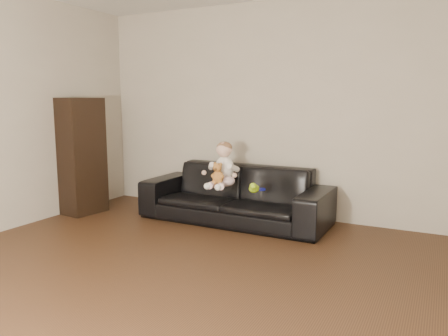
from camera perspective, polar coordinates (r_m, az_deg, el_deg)
The scene contains 10 objects.
floor at distance 3.24m, azimuth -9.79°, elevation -17.40°, with size 5.50×5.50×0.00m, color #402716.
wall_back at distance 5.36m, azimuth 7.81°, elevation 7.46°, with size 5.00×5.00×0.00m, color #B3AA97.
sofa at distance 5.17m, azimuth 1.45°, elevation -3.44°, with size 2.21×0.86×0.65m, color black.
cabinet at distance 5.77m, azimuth -18.06°, elevation 1.48°, with size 0.36×0.50×1.45m, color black.
shelf_item at distance 5.73m, azimuth -18.08°, elevation 4.72°, with size 0.18×0.25×0.28m, color silver.
baby at distance 5.04m, azimuth -0.08°, elevation 0.11°, with size 0.39×0.47×0.53m.
teddy_bear at distance 4.91m, azimuth -0.82°, elevation -0.74°, with size 0.14×0.14×0.24m.
toy_green at distance 4.76m, azimuth 3.95°, elevation -2.69°, with size 0.11×0.14×0.09m, color #94C717.
toy_rattle at distance 4.90m, azimuth 3.98°, elevation -2.56°, with size 0.06×0.06×0.06m, color #E8461B.
toy_blue_disc at distance 4.92m, azimuth 4.80°, elevation -2.79°, with size 0.11×0.11×0.02m, color #181EC4.
Camera 1 is at (1.76, -2.31, 1.43)m, focal length 35.00 mm.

